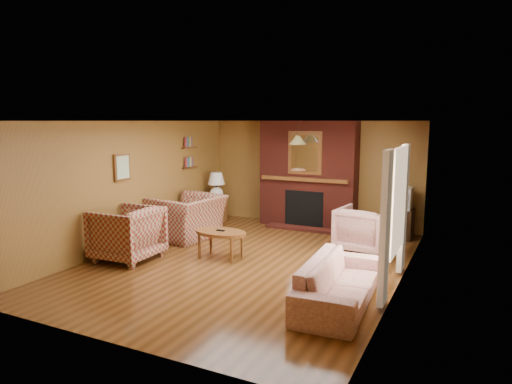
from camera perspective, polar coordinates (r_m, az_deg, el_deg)
The scene contains 20 objects.
floor at distance 7.95m, azimuth -0.95°, elevation -8.69°, with size 6.50×6.50×0.00m, color #48290F.
ceiling at distance 7.57m, azimuth -1.00°, elevation 8.89°, with size 6.50×6.50×0.00m, color silver.
wall_back at distance 10.64m, azimuth 7.01°, elevation 2.36°, with size 6.50×6.50×0.00m, color olive.
wall_front at distance 5.05m, azimuth -18.04°, elevation -5.32°, with size 6.50×6.50×0.00m, color olive.
wall_left at distance 9.07m, azimuth -15.19°, elevation 0.98°, with size 6.50×6.50×0.00m, color olive.
wall_right at distance 6.92m, azimuth 17.82°, elevation -1.54°, with size 6.50×6.50×0.00m, color olive.
fireplace at distance 10.39m, azimuth 6.52°, elevation 2.11°, with size 2.20×0.82×2.40m.
window_right at distance 6.74m, azimuth 17.14°, elevation -2.40°, with size 0.10×1.85×2.00m.
bookshelf at distance 10.48m, azimuth -8.20°, elevation 4.79°, with size 0.09×0.55×0.71m.
botanical_print at distance 8.79m, azimuth -16.41°, elevation 2.98°, with size 0.05×0.40×0.50m.
pendant_light at distance 9.69m, azimuth 5.24°, elevation 6.49°, with size 0.36×0.36×0.48m.
plaid_loveseat at distance 9.49m, azimuth -8.54°, elevation -3.15°, with size 1.34×1.17×0.87m, color maroon.
plaid_armchair at distance 8.24m, azimuth -15.86°, elevation -5.02°, with size 1.00×1.03×0.93m, color maroon.
floral_sofa at distance 6.24m, azimuth 10.37°, elevation -10.96°, with size 2.04×0.80×0.60m, color #C8B19B.
floral_armchair at distance 8.68m, azimuth 13.28°, elevation -4.58°, with size 0.89×0.91×0.83m, color #C8B19B.
coffee_table at distance 8.06m, azimuth -4.45°, elevation -5.27°, with size 0.96×0.59×0.51m.
side_table at distance 10.95m, azimuth -4.94°, elevation -2.38°, with size 0.40×0.40×0.53m, color brown.
table_lamp at distance 10.84m, azimuth -4.98°, elevation 0.91°, with size 0.40×0.40×0.66m.
tv_stand at distance 9.87m, azimuth 17.37°, elevation -3.74°, with size 0.57×0.52×0.62m, color black.
crt_tv at distance 9.77m, azimuth 17.51°, elevation -0.70°, with size 0.48×0.48×0.44m.
Camera 1 is at (3.44, -6.75, 2.40)m, focal length 32.00 mm.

